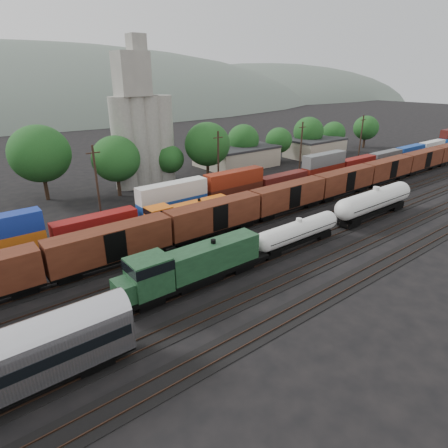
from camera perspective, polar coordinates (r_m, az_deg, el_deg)
ground at (r=52.01m, az=3.34°, el=-3.14°), size 600.00×600.00×0.00m
tracks at (r=51.99m, az=3.34°, el=-3.09°), size 180.00×33.20×0.20m
green_locomotive at (r=40.36m, az=-5.42°, el=-6.50°), size 18.97×3.35×5.02m
tank_car_a at (r=51.09m, az=11.23°, el=-1.11°), size 15.07×2.70×3.95m
tank_car_b at (r=65.18m, az=21.94°, el=3.28°), size 18.98×3.40×4.98m
orange_locomotive at (r=56.48m, az=-6.15°, el=1.48°), size 16.74×2.79×4.18m
boxcar_string at (r=58.07m, az=4.65°, el=2.87°), size 153.60×2.90×4.20m
container_wall at (r=69.17m, az=2.72°, el=5.54°), size 185.86×2.60×5.80m
grain_silo at (r=79.88m, az=-12.36°, el=13.69°), size 13.40×5.00×29.00m
industrial_sheds at (r=82.35m, az=-9.55°, el=7.94°), size 119.38×17.26×5.10m
tree_band at (r=75.02m, az=-19.81°, el=9.31°), size 166.08×20.78×13.76m
utility_poles at (r=67.09m, az=-9.14°, el=8.02°), size 122.20×0.36×12.00m
distant_hills at (r=303.29m, az=-27.80°, el=11.36°), size 860.00×286.00×130.00m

